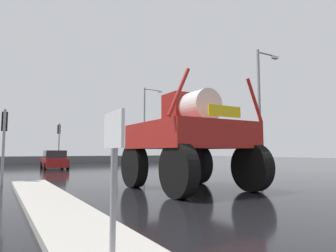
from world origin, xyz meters
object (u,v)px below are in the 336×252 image
oversize_sprayer (190,138)px  sedan_ahead (54,160)px  streetlight_near_right (261,104)px  streetlight_far_right (146,121)px  traffic_signal_near_right (185,129)px  traffic_signal_near_left (4,130)px  traffic_signal_far_right (59,135)px  traffic_signal_far_left (117,143)px  lane_arrow_sign (114,157)px

oversize_sprayer → sedan_ahead: size_ratio=1.21×
streetlight_near_right → oversize_sprayer: bearing=-156.3°
oversize_sprayer → streetlight_far_right: size_ratio=0.57×
traffic_signal_near_right → streetlight_near_right: streetlight_near_right is taller
traffic_signal_near_right → traffic_signal_near_left: bearing=179.9°
traffic_signal_near_right → traffic_signal_far_right: (-4.84, 13.94, 0.17)m
streetlight_near_right → traffic_signal_near_left: bearing=170.8°
sedan_ahead → traffic_signal_far_left: 7.25m
sedan_ahead → traffic_signal_far_right: 3.68m
streetlight_near_right → streetlight_far_right: 17.80m
traffic_signal_far_right → streetlight_near_right: bearing=-61.0°
lane_arrow_sign → sedan_ahead: size_ratio=0.42×
lane_arrow_sign → traffic_signal_near_right: traffic_signal_near_right is taller
traffic_signal_near_left → traffic_signal_far_right: size_ratio=0.81×
traffic_signal_near_left → traffic_signal_far_left: size_ratio=1.01×
traffic_signal_near_left → sedan_ahead: bearing=70.4°
traffic_signal_near_left → streetlight_near_right: (13.67, -2.21, 1.94)m
traffic_signal_near_right → streetlight_far_right: bearing=72.5°
lane_arrow_sign → traffic_signal_far_left: bearing=69.5°
sedan_ahead → traffic_signal_far_right: (0.77, 2.82, 2.22)m
lane_arrow_sign → streetlight_far_right: (13.54, 26.99, 3.57)m
lane_arrow_sign → streetlight_far_right: bearing=63.4°
lane_arrow_sign → oversize_sprayer: 7.84m
traffic_signal_far_left → traffic_signal_near_right: bearing=-93.5°
traffic_signal_far_left → streetlight_far_right: (4.05, 1.62, 2.56)m
oversize_sprayer → traffic_signal_far_right: bearing=3.7°
traffic_signal_near_left → traffic_signal_near_right: (9.56, -0.01, 0.40)m
lane_arrow_sign → traffic_signal_far_left: 27.10m
oversize_sprayer → traffic_signal_near_left: 8.23m
traffic_signal_far_left → traffic_signal_near_left: bearing=-126.8°
traffic_signal_near_left → traffic_signal_far_right: (4.72, 13.93, 0.57)m
traffic_signal_far_right → streetlight_near_right: size_ratio=0.52×
traffic_signal_far_right → streetlight_far_right: 10.08m
oversize_sprayer → traffic_signal_near_right: bearing=-32.6°
traffic_signal_near_left → traffic_signal_far_right: traffic_signal_far_right is taller
streetlight_near_right → streetlight_far_right: streetlight_far_right is taller
oversize_sprayer → sedan_ahead: bearing=7.0°
traffic_signal_far_left → traffic_signal_far_right: size_ratio=0.80×
streetlight_far_right → sedan_ahead: bearing=-157.0°
lane_arrow_sign → traffic_signal_far_right: bearing=81.5°
traffic_signal_near_left → traffic_signal_far_left: bearing=53.2°
traffic_signal_far_left → streetlight_far_right: bearing=21.8°
streetlight_near_right → streetlight_far_right: size_ratio=0.88×
oversize_sprayer → streetlight_near_right: size_ratio=0.65×
traffic_signal_far_right → oversize_sprayer: bearing=-86.0°
lane_arrow_sign → traffic_signal_near_right: 14.38m
traffic_signal_near_left → streetlight_far_right: size_ratio=0.37×
streetlight_far_right → streetlight_near_right: bearing=-92.6°
traffic_signal_far_left → sedan_ahead: bearing=-156.4°
traffic_signal_near_left → traffic_signal_near_right: 9.57m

